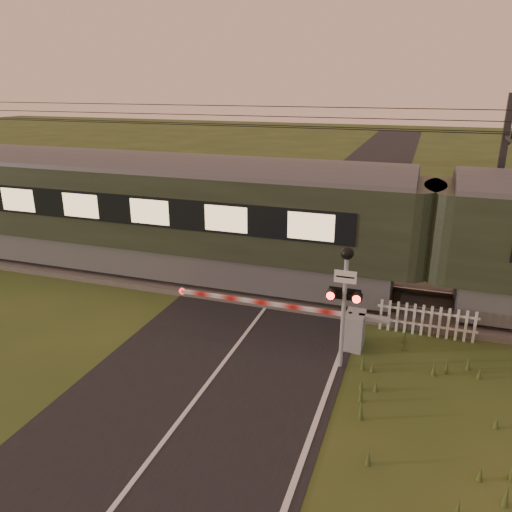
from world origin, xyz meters
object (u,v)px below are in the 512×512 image
at_px(train, 430,237).
at_px(catenary_mast, 497,193).
at_px(crossing_signal, 345,287).
at_px(picket_fence, 427,321).
at_px(boom_gate, 344,327).

bearing_deg(train, catenary_mast, 48.94).
bearing_deg(train, crossing_signal, -113.13).
height_order(picket_fence, catenary_mast, catenary_mast).
height_order(crossing_signal, picket_fence, crossing_signal).
xyz_separation_m(train, boom_gate, (-1.96, -3.19, -1.80)).
distance_m(train, catenary_mast, 3.12).
distance_m(picket_fence, catenary_mast, 5.35).
relative_size(crossing_signal, catenary_mast, 0.49).
xyz_separation_m(train, catenary_mast, (1.94, 2.22, 1.03)).
xyz_separation_m(boom_gate, crossing_signal, (0.12, -1.12, 1.63)).
distance_m(train, boom_gate, 4.16).
height_order(boom_gate, picket_fence, boom_gate).
height_order(boom_gate, crossing_signal, crossing_signal).
distance_m(boom_gate, catenary_mast, 7.25).
relative_size(train, boom_gate, 7.28).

